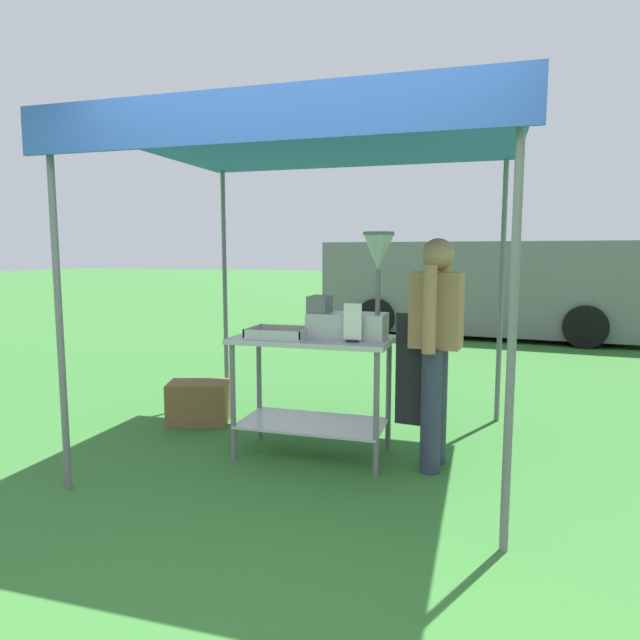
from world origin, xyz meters
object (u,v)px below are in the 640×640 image
Objects in this scene: donut_cart at (312,371)px; van_grey at (480,287)px; donut_fryer at (353,304)px; stall_canopy at (316,145)px; donut_tray at (279,335)px; menu_sign at (353,325)px; vendor at (435,341)px; supply_crate at (198,402)px.

van_grey reaches higher than donut_cart.
donut_fryer is at bearing 9.61° from donut_cart.
stall_canopy is 1.39m from donut_tray.
stall_canopy reaches higher than menu_sign.
vendor is (1.11, 0.11, -0.02)m from donut_tray.
menu_sign is at bearing -34.92° from stall_canopy.
vendor is 0.28× the size of van_grey.
donut_cart is 0.92m from vendor.
donut_tray is 0.27× the size of vendor.
van_grey reaches higher than supply_crate.
donut_fryer reaches higher than menu_sign.
vendor is 6.81m from van_grey.
donut_cart is at bearing -178.06° from vendor.
donut_cart is 4.31× the size of menu_sign.
van_grey reaches higher than vendor.
donut_tray is 0.57× the size of donut_fryer.
supply_crate is 6.79m from van_grey.
van_grey is at bearing 69.96° from supply_crate.
stall_canopy is 1.17m from donut_fryer.
stall_canopy is at bearing 175.58° from vendor.
donut_fryer is 6.84m from van_grey.
vendor reaches higher than supply_crate.
vendor is 2.26m from supply_crate.
donut_cart is 1.52× the size of donut_fryer.
stall_canopy is 2.49× the size of donut_cart.
vendor is at bearing -12.31° from supply_crate.
donut_cart is 0.20× the size of van_grey.
donut_tray is 1.36m from supply_crate.
donut_tray is 0.73× the size of supply_crate.
donut_cart is 0.58m from donut_fryer.
donut_fryer is at bearing -16.13° from supply_crate.
stall_canopy reaches higher than supply_crate.
stall_canopy is 6.65× the size of donut_tray.
vendor is at bearing -4.42° from stall_canopy.
menu_sign is 0.17× the size of vendor.
van_grey reaches higher than menu_sign.
supply_crate is at bearing 163.87° from donut_fryer.
van_grey is at bearing 79.12° from donut_tray.
vendor is (0.55, 0.16, -0.11)m from menu_sign.
vendor reaches higher than menu_sign.
menu_sign is 0.05× the size of van_grey.
vendor is at bearing 5.73° from donut_tray.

